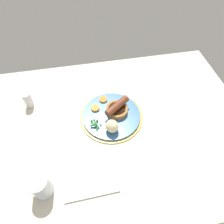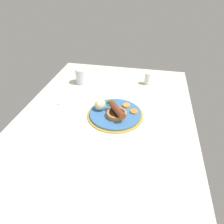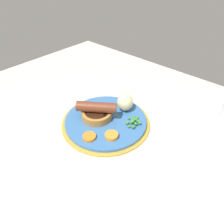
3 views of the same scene
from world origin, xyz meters
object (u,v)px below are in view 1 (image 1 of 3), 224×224
at_px(dinner_plate, 111,116).
at_px(pea_pile, 95,124).
at_px(salt_shaker, 28,100).
at_px(sausage_pudding, 117,108).
at_px(carrot_slice_1, 95,108).
at_px(carrot_slice_3, 103,99).
at_px(drinking_glass, 40,186).
at_px(potato_chunk_0, 112,126).
at_px(fork, 92,195).

relative_size(dinner_plate, pea_pile, 5.02).
bearing_deg(salt_shaker, sausage_pudding, -17.63).
height_order(sausage_pudding, carrot_slice_1, sausage_pudding).
bearing_deg(salt_shaker, carrot_slice_1, -16.88).
bearing_deg(carrot_slice_3, drinking_glass, -126.67).
relative_size(dinner_plate, carrot_slice_3, 7.40).
height_order(carrot_slice_3, salt_shaker, salt_shaker).
distance_m(potato_chunk_0, fork, 0.25).
bearing_deg(fork, sausage_pudding, 63.84).
bearing_deg(carrot_slice_1, potato_chunk_0, -66.94).
height_order(dinner_plate, salt_shaker, salt_shaker).
bearing_deg(fork, carrot_slice_3, 74.38).
distance_m(drinking_glass, salt_shaker, 0.38).
height_order(potato_chunk_0, fork, potato_chunk_0).
xyz_separation_m(sausage_pudding, potato_chunk_0, (-0.04, -0.08, 0.01)).
bearing_deg(fork, potato_chunk_0, 63.32).
bearing_deg(potato_chunk_0, pea_pile, 150.09).
bearing_deg(salt_shaker, dinner_plate, -20.56).
relative_size(pea_pile, fork, 0.29).
bearing_deg(salt_shaker, potato_chunk_0, -31.63).
xyz_separation_m(sausage_pudding, fork, (-0.14, -0.31, -0.03)).
bearing_deg(pea_pile, carrot_slice_3, 66.67).
xyz_separation_m(pea_pile, drinking_glass, (-0.20, -0.21, 0.02)).
relative_size(carrot_slice_1, drinking_glass, 0.40).
distance_m(sausage_pudding, carrot_slice_1, 0.09).
height_order(drinking_glass, salt_shaker, drinking_glass).
xyz_separation_m(drinking_glass, salt_shaker, (-0.06, 0.38, -0.01)).
xyz_separation_m(pea_pile, carrot_slice_3, (0.05, 0.12, -0.01)).
height_order(potato_chunk_0, salt_shaker, salt_shaker).
height_order(potato_chunk_0, drinking_glass, drinking_glass).
distance_m(dinner_plate, drinking_glass, 0.37).
relative_size(pea_pile, drinking_glass, 0.58).
xyz_separation_m(dinner_plate, carrot_slice_1, (-0.06, 0.04, 0.01)).
xyz_separation_m(potato_chunk_0, drinking_glass, (-0.26, -0.18, 0.00)).
xyz_separation_m(sausage_pudding, drinking_glass, (-0.29, -0.26, 0.01)).
bearing_deg(carrot_slice_1, fork, -99.43).
bearing_deg(carrot_slice_1, carrot_slice_3, 45.65).
distance_m(dinner_plate, salt_shaker, 0.36).
xyz_separation_m(pea_pile, fork, (-0.04, -0.26, -0.02)).
height_order(sausage_pudding, fork, sausage_pudding).
xyz_separation_m(carrot_slice_1, salt_shaker, (-0.27, 0.08, 0.01)).
xyz_separation_m(potato_chunk_0, salt_shaker, (-0.32, 0.20, -0.01)).
bearing_deg(carrot_slice_3, carrot_slice_1, -134.35).
relative_size(drinking_glass, salt_shaker, 1.29).
relative_size(dinner_plate, sausage_pudding, 2.36).
distance_m(potato_chunk_0, carrot_slice_1, 0.13).
bearing_deg(drinking_glass, salt_shaker, 99.67).
bearing_deg(drinking_glass, carrot_slice_1, 54.57).
relative_size(sausage_pudding, pea_pile, 2.12).
relative_size(potato_chunk_0, carrot_slice_1, 1.50).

